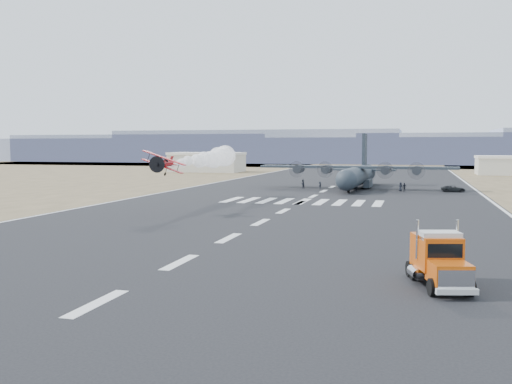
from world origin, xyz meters
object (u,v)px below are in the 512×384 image
at_px(aerobatic_biplane, 163,163).
at_px(crew_b, 357,188).
at_px(crew_a, 347,185).
at_px(support_vehicle, 453,189).
at_px(crew_h, 303,184).
at_px(semi_truck, 439,259).
at_px(crew_d, 404,187).
at_px(crew_e, 401,187).
at_px(transport_aircraft, 358,174).
at_px(hangar_left, 207,162).
at_px(crew_f, 349,185).
at_px(crew_g, 340,186).
at_px(crew_c, 320,185).
at_px(hangar_right, 511,165).

bearing_deg(aerobatic_biplane, crew_b, 63.16).
bearing_deg(crew_a, support_vehicle, -92.20).
bearing_deg(aerobatic_biplane, crew_h, 78.34).
distance_m(support_vehicle, crew_b, 18.79).
relative_size(semi_truck, crew_b, 4.88).
distance_m(crew_d, crew_e, 1.03).
xyz_separation_m(transport_aircraft, crew_d, (9.77, -6.25, -2.16)).
xyz_separation_m(hangar_left, crew_e, (66.75, -69.19, -2.53)).
height_order(crew_f, crew_g, crew_f).
relative_size(aerobatic_biplane, crew_b, 3.44).
distance_m(aerobatic_biplane, crew_d, 56.14).
relative_size(crew_b, crew_e, 0.94).
bearing_deg(crew_e, transport_aircraft, -0.96).
bearing_deg(transport_aircraft, crew_d, -30.36).
distance_m(aerobatic_biplane, support_vehicle, 62.81).
bearing_deg(semi_truck, crew_d, 77.48).
bearing_deg(crew_f, crew_g, -83.13).
xyz_separation_m(crew_c, crew_h, (-3.95, 1.76, 0.16)).
bearing_deg(crew_h, crew_f, 114.64).
xyz_separation_m(crew_a, crew_e, (10.78, -2.50, 0.07)).
bearing_deg(crew_c, crew_b, 76.74).
bearing_deg(crew_g, support_vehicle, -63.14).
bearing_deg(transport_aircraft, hangar_left, 134.49).
bearing_deg(crew_h, semi_truck, 48.53).
bearing_deg(crew_b, hangar_left, 77.26).
bearing_deg(hangar_left, crew_e, -46.03).
distance_m(hangar_left, crew_e, 96.17).
height_order(crew_e, crew_g, crew_e).
distance_m(hangar_right, support_vehicle, 76.31).
height_order(support_vehicle, crew_h, crew_h).
bearing_deg(crew_a, hangar_left, 42.12).
height_order(semi_truck, aerobatic_biplane, aerobatic_biplane).
bearing_deg(aerobatic_biplane, hangar_right, 61.90).
xyz_separation_m(aerobatic_biplane, crew_e, (28.89, 48.01, -5.87)).
height_order(transport_aircraft, crew_c, transport_aircraft).
height_order(crew_c, crew_h, crew_h).
height_order(crew_b, crew_c, crew_b).
xyz_separation_m(crew_a, crew_d, (11.53, -3.20, 0.06)).
bearing_deg(crew_h, crew_e, 114.63).
bearing_deg(crew_g, crew_f, -22.08).
distance_m(crew_a, crew_d, 11.97).
distance_m(hangar_left, support_vehicle, 102.73).
xyz_separation_m(crew_b, crew_h, (-11.95, 6.13, 0.11)).
height_order(semi_truck, crew_c, semi_truck).
bearing_deg(crew_f, semi_truck, -27.30).
xyz_separation_m(aerobatic_biplane, crew_a, (18.11, 50.52, -5.94)).
bearing_deg(crew_a, crew_h, 92.15).
xyz_separation_m(crew_c, crew_d, (17.00, -1.43, 0.09)).
xyz_separation_m(hangar_left, transport_aircraft, (57.73, -63.64, -0.37)).
relative_size(crew_e, crew_h, 0.94).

